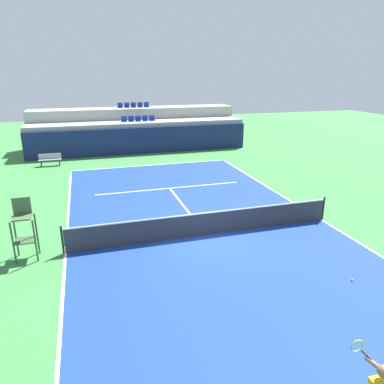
# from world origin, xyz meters

# --- Properties ---
(ground_plane) EXTENTS (80.00, 80.00, 0.00)m
(ground_plane) POSITION_xyz_m (0.00, 0.00, 0.00)
(ground_plane) COLOR #387A3D
(court_surface) EXTENTS (11.00, 24.00, 0.01)m
(court_surface) POSITION_xyz_m (0.00, 0.00, 0.01)
(court_surface) COLOR navy
(court_surface) RESTS_ON ground_plane
(baseline_far) EXTENTS (11.00, 0.10, 0.00)m
(baseline_far) POSITION_xyz_m (0.00, 11.95, 0.01)
(baseline_far) COLOR white
(baseline_far) RESTS_ON court_surface
(sideline_left) EXTENTS (0.10, 24.00, 0.00)m
(sideline_left) POSITION_xyz_m (-5.45, 0.00, 0.01)
(sideline_left) COLOR white
(sideline_left) RESTS_ON court_surface
(sideline_right) EXTENTS (0.10, 24.00, 0.00)m
(sideline_right) POSITION_xyz_m (5.45, 0.00, 0.01)
(sideline_right) COLOR white
(sideline_right) RESTS_ON court_surface
(service_line_far) EXTENTS (8.26, 0.10, 0.00)m
(service_line_far) POSITION_xyz_m (0.00, 6.40, 0.01)
(service_line_far) COLOR white
(service_line_far) RESTS_ON court_surface
(centre_service_line) EXTENTS (0.10, 6.40, 0.00)m
(centre_service_line) POSITION_xyz_m (0.00, 3.20, 0.01)
(centre_service_line) COLOR white
(centre_service_line) RESTS_ON court_surface
(back_wall) EXTENTS (17.62, 0.30, 2.10)m
(back_wall) POSITION_xyz_m (0.00, 15.97, 1.05)
(back_wall) COLOR navy
(back_wall) RESTS_ON ground_plane
(stands_tier_lower) EXTENTS (17.62, 2.40, 2.41)m
(stands_tier_lower) POSITION_xyz_m (0.00, 17.32, 1.21)
(stands_tier_lower) COLOR #9E9E99
(stands_tier_lower) RESTS_ON ground_plane
(stands_tier_upper) EXTENTS (17.62, 2.40, 3.31)m
(stands_tier_upper) POSITION_xyz_m (0.00, 19.72, 1.65)
(stands_tier_upper) COLOR #9E9E99
(stands_tier_upper) RESTS_ON ground_plane
(seating_row_lower) EXTENTS (2.75, 0.44, 0.44)m
(seating_row_lower) POSITION_xyz_m (0.00, 17.41, 2.54)
(seating_row_lower) COLOR navy
(seating_row_lower) RESTS_ON stands_tier_lower
(seating_row_upper) EXTENTS (2.75, 0.44, 0.44)m
(seating_row_upper) POSITION_xyz_m (0.00, 19.81, 3.43)
(seating_row_upper) COLOR navy
(seating_row_upper) RESTS_ON stands_tier_upper
(tennis_net) EXTENTS (11.08, 0.08, 1.07)m
(tennis_net) POSITION_xyz_m (0.00, 0.00, 0.51)
(tennis_net) COLOR black
(tennis_net) RESTS_ON court_surface
(umpire_chair) EXTENTS (0.76, 0.66, 2.20)m
(umpire_chair) POSITION_xyz_m (-6.70, 0.06, 1.19)
(umpire_chair) COLOR #334C2D
(umpire_chair) RESTS_ON ground_plane
(player_bench) EXTENTS (1.50, 0.40, 0.85)m
(player_bench) POSITION_xyz_m (-6.85, 13.92, 0.51)
(player_bench) COLOR #99999E
(player_bench) RESTS_ON ground_plane
(tennis_ball_0) EXTENTS (0.07, 0.07, 0.07)m
(tennis_ball_0) POSITION_xyz_m (3.32, -4.58, 0.04)
(tennis_ball_0) COLOR #CCE033
(tennis_ball_0) RESTS_ON court_surface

